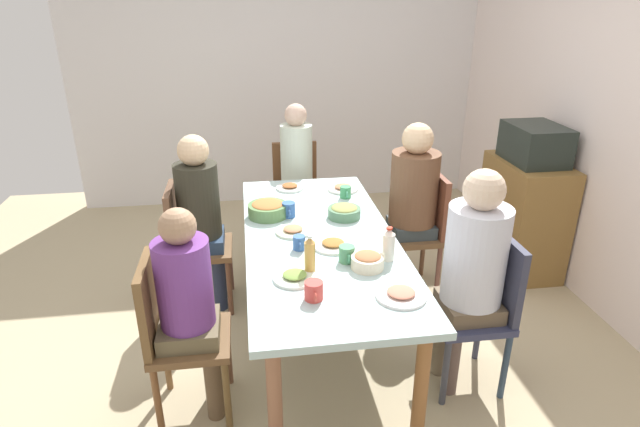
{
  "coord_description": "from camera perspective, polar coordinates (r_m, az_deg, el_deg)",
  "views": [
    {
      "loc": [
        2.79,
        -0.41,
        2.09
      ],
      "look_at": [
        0.0,
        0.0,
        0.88
      ],
      "focal_mm": 29.21,
      "sensor_mm": 36.0,
      "label": 1
    }
  ],
  "objects": [
    {
      "name": "ground_plane",
      "position": [
        3.51,
        0.0,
        -13.34
      ],
      "size": [
        6.04,
        6.04,
        0.0
      ],
      "primitive_type": "plane",
      "color": "tan"
    },
    {
      "name": "wall_left",
      "position": [
        5.44,
        -4.1,
        14.83
      ],
      "size": [
        0.12,
        4.17,
        2.6
      ],
      "primitive_type": "cube",
      "color": "silver",
      "rests_on": "ground_plane"
    },
    {
      "name": "dining_table",
      "position": [
        3.16,
        0.0,
        -3.77
      ],
      "size": [
        2.07,
        0.89,
        0.73
      ],
      "color": "#ADCACA",
      "rests_on": "ground_plane"
    },
    {
      "name": "chair_0",
      "position": [
        3.86,
        11.07,
        -1.33
      ],
      "size": [
        0.4,
        0.4,
        0.9
      ],
      "color": "brown",
      "rests_on": "ground_plane"
    },
    {
      "name": "person_0",
      "position": [
        3.74,
        10.09,
        2.19
      ],
      "size": [
        0.34,
        0.34,
        1.27
      ],
      "color": "#463C46",
      "rests_on": "ground_plane"
    },
    {
      "name": "chair_1",
      "position": [
        2.79,
        -15.76,
        -12.16
      ],
      "size": [
        0.4,
        0.4,
        0.9
      ],
      "color": "brown",
      "rests_on": "ground_plane"
    },
    {
      "name": "person_1",
      "position": [
        2.68,
        -14.19,
        -8.98
      ],
      "size": [
        0.3,
        0.3,
        1.17
      ],
      "color": "brown",
      "rests_on": "ground_plane"
    },
    {
      "name": "chair_2",
      "position": [
        3.68,
        -14.04,
        -2.87
      ],
      "size": [
        0.4,
        0.4,
        0.9
      ],
      "color": "brown",
      "rests_on": "ground_plane"
    },
    {
      "name": "person_2",
      "position": [
        3.58,
        -12.96,
        0.52
      ],
      "size": [
        0.3,
        0.3,
        1.25
      ],
      "color": "#2A384F",
      "rests_on": "ground_plane"
    },
    {
      "name": "chair_3",
      "position": [
        3.03,
        17.39,
        -9.39
      ],
      "size": [
        0.4,
        0.4,
        0.9
      ],
      "color": "#303452",
      "rests_on": "ground_plane"
    },
    {
      "name": "person_3",
      "position": [
        2.86,
        16.41,
        -5.18
      ],
      "size": [
        0.32,
        0.32,
        1.29
      ],
      "color": "brown",
      "rests_on": "ground_plane"
    },
    {
      "name": "chair_4",
      "position": [
        4.51,
        -2.63,
        2.71
      ],
      "size": [
        0.4,
        0.4,
        0.9
      ],
      "color": "brown",
      "rests_on": "ground_plane"
    },
    {
      "name": "person_4",
      "position": [
        4.35,
        -2.56,
        5.06
      ],
      "size": [
        0.3,
        0.3,
        1.26
      ],
      "color": "#48373E",
      "rests_on": "ground_plane"
    },
    {
      "name": "plate_0",
      "position": [
        3.85,
        2.53,
        2.79
      ],
      "size": [
        0.23,
        0.23,
        0.04
      ],
      "color": "silver",
      "rests_on": "dining_table"
    },
    {
      "name": "plate_1",
      "position": [
        3.88,
        -3.32,
        2.91
      ],
      "size": [
        0.2,
        0.2,
        0.04
      ],
      "color": "silver",
      "rests_on": "dining_table"
    },
    {
      "name": "plate_2",
      "position": [
        2.56,
        8.87,
        -8.73
      ],
      "size": [
        0.25,
        0.25,
        0.04
      ],
      "color": "white",
      "rests_on": "dining_table"
    },
    {
      "name": "plate_3",
      "position": [
        3.17,
        -2.98,
        -1.87
      ],
      "size": [
        0.21,
        0.21,
        0.04
      ],
      "color": "silver",
      "rests_on": "dining_table"
    },
    {
      "name": "plate_4",
      "position": [
        2.68,
        -2.78,
        -6.93
      ],
      "size": [
        0.22,
        0.22,
        0.04
      ],
      "color": "white",
      "rests_on": "dining_table"
    },
    {
      "name": "plate_5",
      "position": [
        3.0,
        1.44,
        -3.41
      ],
      "size": [
        0.23,
        0.23,
        0.04
      ],
      "color": "white",
      "rests_on": "dining_table"
    },
    {
      "name": "bowl_0",
      "position": [
        3.38,
        2.67,
        0.24
      ],
      "size": [
        0.21,
        0.21,
        0.08
      ],
      "color": "#4C7755",
      "rests_on": "dining_table"
    },
    {
      "name": "bowl_1",
      "position": [
        3.4,
        -5.75,
        0.5
      ],
      "size": [
        0.26,
        0.26,
        0.1
      ],
      "color": "#568149",
      "rests_on": "dining_table"
    },
    {
      "name": "bowl_2",
      "position": [
        2.78,
        5.23,
        -5.16
      ],
      "size": [
        0.18,
        0.18,
        0.09
      ],
      "color": "beige",
      "rests_on": "dining_table"
    },
    {
      "name": "cup_0",
      "position": [
        2.83,
        2.95,
        -4.46
      ],
      "size": [
        0.12,
        0.09,
        0.09
      ],
      "color": "#4C9164",
      "rests_on": "dining_table"
    },
    {
      "name": "cup_1",
      "position": [
        2.96,
        -2.3,
        -3.23
      ],
      "size": [
        0.11,
        0.07,
        0.08
      ],
      "color": "#3762A2",
      "rests_on": "dining_table"
    },
    {
      "name": "cup_2",
      "position": [
        3.38,
        -3.45,
        0.41
      ],
      "size": [
        0.12,
        0.08,
        0.1
      ],
      "color": "#325DA3",
      "rests_on": "dining_table"
    },
    {
      "name": "cup_3",
      "position": [
        2.5,
        -0.69,
        -8.46
      ],
      "size": [
        0.13,
        0.09,
        0.09
      ],
      "color": "#D1423B",
      "rests_on": "dining_table"
    },
    {
      "name": "cup_4",
      "position": [
        3.7,
        2.82,
        2.35
      ],
      "size": [
        0.11,
        0.08,
        0.08
      ],
      "color": "#3F965B",
      "rests_on": "dining_table"
    },
    {
      "name": "bottle_0",
      "position": [
        2.85,
        7.52,
        -3.4
      ],
      "size": [
        0.07,
        0.07,
        0.19
      ],
      "color": "silver",
      "rests_on": "dining_table"
    },
    {
      "name": "bottle_1",
      "position": [
        2.7,
        -1.12,
        -4.58
      ],
      "size": [
        0.06,
        0.06,
        0.21
      ],
      "color": "gold",
      "rests_on": "dining_table"
    },
    {
      "name": "side_cabinet",
      "position": [
        4.41,
        21.33,
        -0.28
      ],
      "size": [
        0.7,
        0.44,
        0.9
      ],
      "primitive_type": "cube",
      "color": "brown",
      "rests_on": "ground_plane"
    },
    {
      "name": "microwave",
      "position": [
        4.22,
        22.49,
        7.08
      ],
      "size": [
        0.48,
        0.36,
        0.28
      ],
      "primitive_type": "cube",
      "color": "#212924",
      "rests_on": "side_cabinet"
    }
  ]
}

